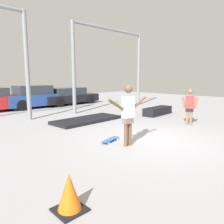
# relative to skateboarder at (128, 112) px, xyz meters

# --- Properties ---
(ground_plane) EXTENTS (36.00, 36.00, 0.00)m
(ground_plane) POSITION_rel_skateboarder_xyz_m (0.95, -0.13, -1.03)
(ground_plane) COLOR #9E9EA3
(skateboarder) EXTENTS (1.47, 0.23, 1.80)m
(skateboarder) POSITION_rel_skateboarder_xyz_m (0.00, 0.00, 0.00)
(skateboarder) COLOR brown
(skateboarder) RESTS_ON ground_plane
(skateboard) EXTENTS (0.83, 0.42, 0.08)m
(skateboard) POSITION_rel_skateboarder_xyz_m (-0.08, 0.67, -0.96)
(skateboard) COLOR #2D66B2
(skateboard) RESTS_ON ground_plane
(grind_box) EXTENTS (2.05, 0.81, 0.41)m
(grind_box) POSITION_rel_skateboarder_xyz_m (5.25, 2.52, -0.82)
(grind_box) COLOR black
(grind_box) RESTS_ON ground_plane
(manual_pad) EXTENTS (3.35, 1.51, 0.14)m
(manual_pad) POSITION_rel_skateboarder_xyz_m (1.39, 3.76, -0.96)
(manual_pad) COLOR black
(manual_pad) RESTS_ON ground_plane
(canopy_support_right) EXTENTS (5.80, 0.20, 5.02)m
(canopy_support_right) POSITION_rel_skateboarder_xyz_m (5.03, 6.01, 2.12)
(canopy_support_right) COLOR gray
(canopy_support_right) RESTS_ON ground_plane
(parked_car_blue) EXTENTS (4.01, 1.87, 1.49)m
(parked_car_blue) POSITION_rel_skateboarder_xyz_m (1.72, 9.90, -0.31)
(parked_car_blue) COLOR #284793
(parked_car_blue) RESTS_ON ground_plane
(parked_car_black) EXTENTS (4.71, 2.20, 1.25)m
(parked_car_black) POSITION_rel_skateboarder_xyz_m (4.37, 9.93, -0.42)
(parked_car_black) COLOR black
(parked_car_black) RESTS_ON ground_plane
(bystander) EXTENTS (0.41, 0.60, 1.54)m
(bystander) POSITION_rel_skateboarder_xyz_m (3.99, 0.10, -0.17)
(bystander) COLOR #8C664C
(bystander) RESTS_ON ground_plane
(traffic_cone) EXTENTS (0.45, 0.45, 0.61)m
(traffic_cone) POSITION_rel_skateboarder_xyz_m (-3.03, -1.53, -0.73)
(traffic_cone) COLOR black
(traffic_cone) RESTS_ON ground_plane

